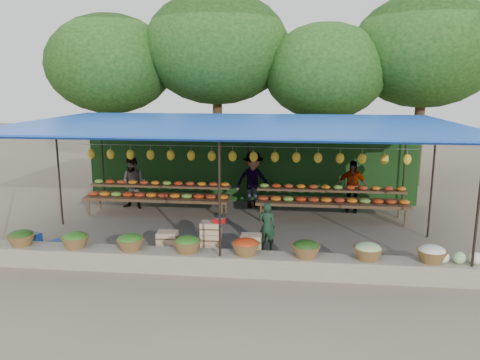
# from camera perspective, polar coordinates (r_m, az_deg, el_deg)

# --- Properties ---
(ground) EXTENTS (60.00, 60.00, 0.00)m
(ground) POSITION_cam_1_polar(r_m,az_deg,el_deg) (12.31, -0.33, -6.16)
(ground) COLOR #68614D
(ground) RESTS_ON ground
(stone_curb) EXTENTS (10.60, 0.55, 0.40)m
(stone_curb) POSITION_cam_1_polar(r_m,az_deg,el_deg) (9.67, -2.29, -10.03)
(stone_curb) COLOR gray
(stone_curb) RESTS_ON ground
(stall_canopy) EXTENTS (10.80, 6.60, 2.82)m
(stall_canopy) POSITION_cam_1_polar(r_m,az_deg,el_deg) (11.82, -0.31, 6.39)
(stall_canopy) COLOR black
(stall_canopy) RESTS_ON ground
(produce_baskets) EXTENTS (8.98, 0.58, 0.34)m
(produce_baskets) POSITION_cam_1_polar(r_m,az_deg,el_deg) (9.56, -2.91, -7.98)
(produce_baskets) COLOR brown
(produce_baskets) RESTS_ON stone_curb
(netting_backdrop) EXTENTS (10.60, 0.06, 2.50)m
(netting_backdrop) POSITION_cam_1_polar(r_m,az_deg,el_deg) (15.05, 1.09, 2.08)
(netting_backdrop) COLOR #1B4318
(netting_backdrop) RESTS_ON ground
(tree_row) EXTENTS (16.51, 5.50, 7.12)m
(tree_row) POSITION_cam_1_polar(r_m,az_deg,el_deg) (17.75, 3.73, 14.73)
(tree_row) COLOR #342413
(tree_row) RESTS_ON ground
(fruit_table_left) EXTENTS (4.21, 0.95, 0.93)m
(fruit_table_left) POSITION_cam_1_polar(r_m,az_deg,el_deg) (13.91, -9.91, -1.62)
(fruit_table_left) COLOR #46281C
(fruit_table_left) RESTS_ON ground
(fruit_table_right) EXTENTS (4.21, 0.95, 0.93)m
(fruit_table_right) POSITION_cam_1_polar(r_m,az_deg,el_deg) (13.41, 11.08, -2.18)
(fruit_table_right) COLOR #46281C
(fruit_table_right) RESTS_ON ground
(crate_counter) EXTENTS (2.36, 0.35, 0.77)m
(crate_counter) POSITION_cam_1_polar(r_m,az_deg,el_deg) (10.55, -3.71, -7.51)
(crate_counter) COLOR tan
(crate_counter) RESTS_ON ground
(weighing_scale) EXTENTS (0.29, 0.29, 0.31)m
(weighing_scale) POSITION_cam_1_polar(r_m,az_deg,el_deg) (10.35, -2.52, -4.79)
(weighing_scale) COLOR #B30E11
(weighing_scale) RESTS_ON crate_counter
(vendor_seated) EXTENTS (0.46, 0.35, 1.13)m
(vendor_seated) POSITION_cam_1_polar(r_m,az_deg,el_deg) (10.77, 3.31, -5.68)
(vendor_seated) COLOR #183520
(vendor_seated) RESTS_ON ground
(customer_left) EXTENTS (0.84, 0.69, 1.58)m
(customer_left) POSITION_cam_1_polar(r_m,az_deg,el_deg) (14.58, -12.83, -0.39)
(customer_left) COLOR slate
(customer_left) RESTS_ON ground
(customer_mid) EXTENTS (1.28, 1.03, 1.73)m
(customer_mid) POSITION_cam_1_polar(r_m,az_deg,el_deg) (14.33, 1.60, 0.01)
(customer_mid) COLOR slate
(customer_mid) RESTS_ON ground
(customer_right) EXTENTS (0.97, 0.55, 1.55)m
(customer_right) POSITION_cam_1_polar(r_m,az_deg,el_deg) (14.24, 13.48, -0.76)
(customer_right) COLOR slate
(customer_right) RESTS_ON ground
(blue_crate_front) EXTENTS (0.57, 0.50, 0.29)m
(blue_crate_front) POSITION_cam_1_polar(r_m,az_deg,el_deg) (12.29, -24.24, -6.57)
(blue_crate_front) COLOR navy
(blue_crate_front) RESTS_ON ground
(blue_crate_back) EXTENTS (0.66, 0.57, 0.34)m
(blue_crate_back) POSITION_cam_1_polar(r_m,az_deg,el_deg) (11.28, -20.52, -7.74)
(blue_crate_back) COLOR navy
(blue_crate_back) RESTS_ON ground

